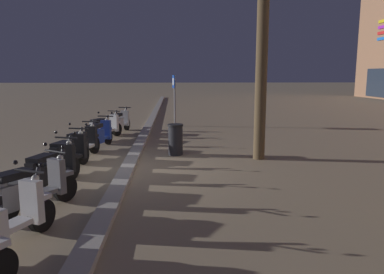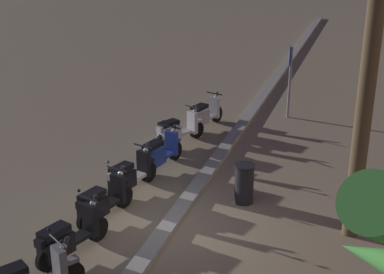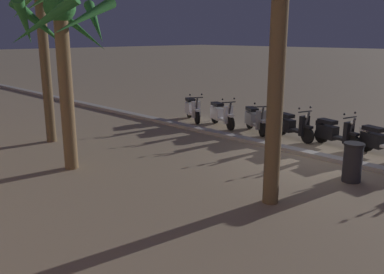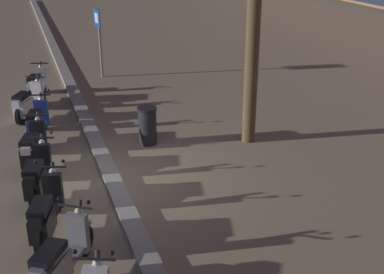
{
  "view_description": "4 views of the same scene",
  "coord_description": "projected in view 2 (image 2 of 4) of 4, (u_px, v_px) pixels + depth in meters",
  "views": [
    {
      "loc": [
        9.55,
        1.2,
        2.45
      ],
      "look_at": [
        0.14,
        1.66,
        0.85
      ],
      "focal_mm": 34.7,
      "sensor_mm": 36.0,
      "label": 1
    },
    {
      "loc": [
        9.52,
        3.66,
        5.98
      ],
      "look_at": [
        -1.82,
        -0.1,
        1.38
      ],
      "focal_mm": 51.01,
      "sensor_mm": 36.0,
      "label": 2
    },
    {
      "loc": [
        -5.41,
        10.48,
        3.42
      ],
      "look_at": [
        1.61,
        3.44,
        0.92
      ],
      "focal_mm": 38.03,
      "sensor_mm": 36.0,
      "label": 3
    },
    {
      "loc": [
        9.54,
        -1.54,
        4.96
      ],
      "look_at": [
        1.42,
        1.33,
        1.35
      ],
      "focal_mm": 46.8,
      "sensor_mm": 36.0,
      "label": 4
    }
  ],
  "objects": [
    {
      "name": "scooter_black_second_in_line",
      "position": [
        68.0,
        238.0,
        10.41
      ],
      "size": [
        1.76,
        0.79,
        1.17
      ],
      "color": "black",
      "rests_on": "ground"
    },
    {
      "name": "scooter_silver_mid_rear",
      "position": [
        204.0,
        115.0,
        17.21
      ],
      "size": [
        1.71,
        0.76,
        1.04
      ],
      "color": "black",
      "rests_on": "ground"
    },
    {
      "name": "litter_bin",
      "position": [
        244.0,
        183.0,
        12.54
      ],
      "size": [
        0.48,
        0.48,
        0.95
      ],
      "color": "#232328",
      "rests_on": "ground"
    },
    {
      "name": "scooter_white_mid_front",
      "position": [
        177.0,
        131.0,
        15.9
      ],
      "size": [
        1.69,
        0.98,
        1.04
      ],
      "color": "black",
      "rests_on": "ground"
    },
    {
      "name": "curb_strip",
      "position": [
        170.0,
        224.0,
        11.64
      ],
      "size": [
        60.0,
        0.36,
        0.12
      ],
      "primitive_type": "cube",
      "color": "#ADA89E",
      "rests_on": "ground"
    },
    {
      "name": "scooter_black_tail_end",
      "position": [
        129.0,
        176.0,
        13.02
      ],
      "size": [
        1.68,
        0.74,
        1.04
      ],
      "color": "black",
      "rests_on": "ground"
    },
    {
      "name": "crossing_sign",
      "position": [
        290.0,
        74.0,
        17.87
      ],
      "size": [
        0.6,
        0.16,
        2.4
      ],
      "color": "#939399",
      "rests_on": "ground"
    },
    {
      "name": "ground_plane",
      "position": [
        170.0,
        227.0,
        11.66
      ],
      "size": [
        200.0,
        200.0,
        0.0
      ],
      "primitive_type": "plane",
      "color": "#9E896B"
    },
    {
      "name": "scooter_black_lead_nearest",
      "position": [
        102.0,
        203.0,
        11.75
      ],
      "size": [
        1.7,
        0.72,
        1.17
      ],
      "color": "black",
      "rests_on": "ground"
    },
    {
      "name": "scooter_blue_mid_centre",
      "position": [
        160.0,
        153.0,
        14.27
      ],
      "size": [
        1.73,
        0.7,
        1.17
      ],
      "color": "black",
      "rests_on": "ground"
    }
  ]
}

